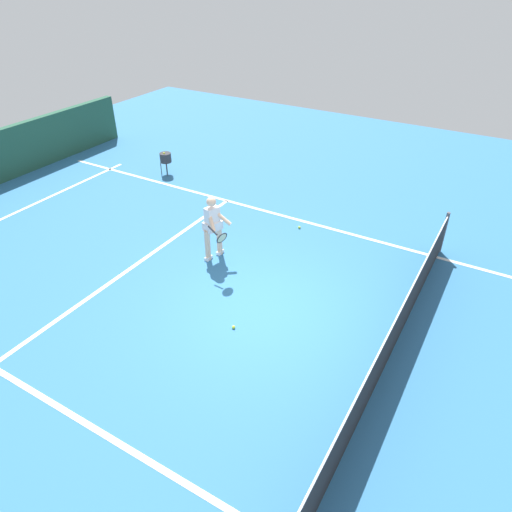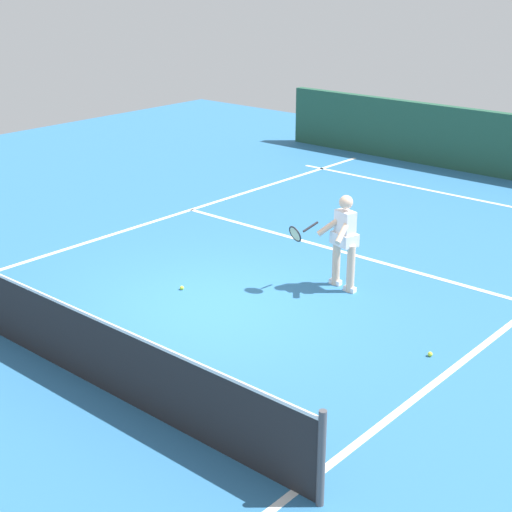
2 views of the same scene
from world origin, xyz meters
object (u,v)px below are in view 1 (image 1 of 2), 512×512
Objects in this scene: ball_hopper at (166,158)px; tennis_ball_mid at (234,327)px; tennis_ball_near at (299,227)px; tennis_player at (213,226)px.

tennis_ball_mid is at bearing 48.59° from ball_hopper.
tennis_ball_near is at bearing -171.72° from tennis_ball_mid.
tennis_ball_near is (-2.25, 1.13, -0.81)m from tennis_player.
tennis_ball_near is 0.09× the size of ball_hopper.
tennis_ball_mid is 0.09× the size of ball_hopper.
tennis_player is 23.48× the size of tennis_ball_near.
ball_hopper is at bearing -131.41° from tennis_ball_mid.
tennis_player is 5.33m from ball_hopper.
ball_hopper is at bearing -128.52° from tennis_player.
ball_hopper reaches higher than tennis_ball_mid.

